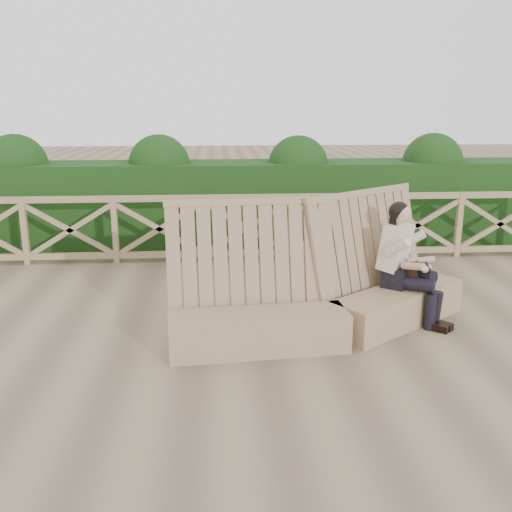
{
  "coord_description": "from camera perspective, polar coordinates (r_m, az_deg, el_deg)",
  "views": [
    {
      "loc": [
        -0.48,
        -5.65,
        2.53
      ],
      "look_at": [
        -0.06,
        0.4,
        0.9
      ],
      "focal_mm": 40.0,
      "sensor_mm": 36.0,
      "label": 1
    }
  ],
  "objects": [
    {
      "name": "ground",
      "position": [
        6.21,
        0.86,
        -9.0
      ],
      "size": [
        60.0,
        60.0,
        0.0
      ],
      "primitive_type": "plane",
      "color": "brown",
      "rests_on": "ground"
    },
    {
      "name": "bench",
      "position": [
        6.46,
        7.26,
        -4.45
      ],
      "size": [
        3.58,
        1.92,
        1.55
      ],
      "rotation": [
        0.0,
        0.0,
        0.34
      ],
      "color": "#957255",
      "rests_on": "ground"
    },
    {
      "name": "woman",
      "position": [
        6.92,
        14.67,
        -0.38
      ],
      "size": [
        0.86,
        0.84,
        1.43
      ],
      "rotation": [
        0.0,
        0.0,
        0.89
      ],
      "color": "black",
      "rests_on": "ground"
    },
    {
      "name": "guardrail",
      "position": [
        9.38,
        -0.91,
        2.87
      ],
      "size": [
        10.1,
        0.09,
        1.1
      ],
      "color": "#7D6149",
      "rests_on": "ground"
    },
    {
      "name": "hedge",
      "position": [
        10.52,
        -1.27,
        5.3
      ],
      "size": [
        12.0,
        1.2,
        1.5
      ],
      "primitive_type": "cube",
      "color": "black",
      "rests_on": "ground"
    }
  ]
}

